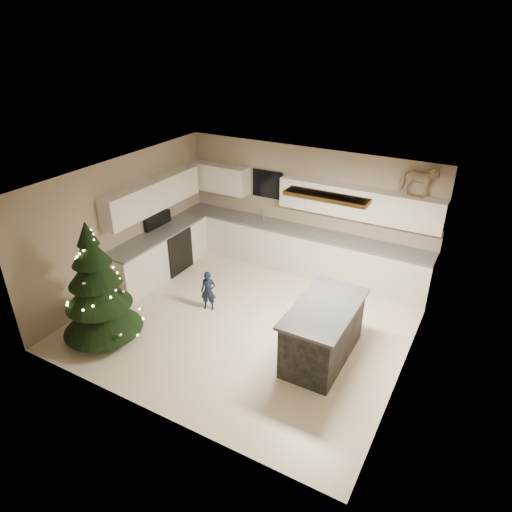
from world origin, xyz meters
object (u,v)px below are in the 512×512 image
(bar_stool, at_px, (306,308))
(christmas_tree, at_px, (98,293))
(island, at_px, (323,332))
(toddler, at_px, (208,291))
(rocking_horse, at_px, (418,181))

(bar_stool, bearing_deg, christmas_tree, -148.28)
(island, relative_size, toddler, 2.22)
(christmas_tree, distance_m, rocking_horse, 5.80)
(island, height_order, rocking_horse, rocking_horse)
(toddler, bearing_deg, island, -28.40)
(island, bearing_deg, christmas_tree, -158.58)
(island, height_order, toddler, island)
(christmas_tree, xyz_separation_m, rocking_horse, (4.03, 3.92, 1.42))
(toddler, relative_size, rocking_horse, 1.10)
(bar_stool, relative_size, toddler, 0.87)
(island, relative_size, christmas_tree, 0.79)
(island, xyz_separation_m, christmas_tree, (-3.39, -1.33, 0.40))
(island, xyz_separation_m, rocking_horse, (0.64, 2.59, 1.82))
(island, distance_m, bar_stool, 0.68)
(bar_stool, height_order, toddler, toddler)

